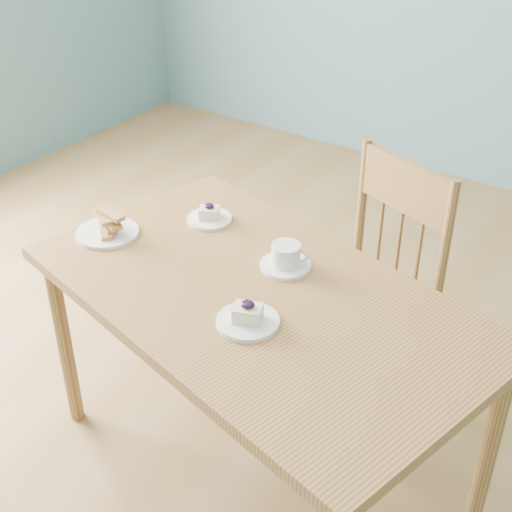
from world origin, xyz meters
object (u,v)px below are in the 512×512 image
dining_table (257,313)px  biscotti_plate (107,227)px  cheesecake_plate_far (209,216)px  cheesecake_plate_near (248,318)px  coffee_cup (286,258)px  dining_chair (366,289)px

dining_table → biscotti_plate: size_ratio=7.38×
cheesecake_plate_far → dining_table: bearing=-34.3°
cheesecake_plate_near → dining_table: bearing=114.6°
cheesecake_plate_far → coffee_cup: (0.36, -0.09, 0.02)m
dining_table → cheesecake_plate_far: size_ratio=10.03×
dining_table → cheesecake_plate_near: size_ratio=8.76×
coffee_cup → cheesecake_plate_far: bearing=142.0°
dining_table → cheesecake_plate_near: (0.06, -0.13, 0.09)m
cheesecake_plate_near → coffee_cup: coffee_cup is taller
dining_chair → cheesecake_plate_near: dining_chair is taller
dining_chair → cheesecake_plate_far: size_ratio=6.27×
dining_table → cheesecake_plate_near: bearing=-52.2°
dining_table → biscotti_plate: bearing=-166.0°
biscotti_plate → cheesecake_plate_near: bearing=-11.0°
dining_table → biscotti_plate: (-0.58, -0.01, 0.10)m
dining_table → dining_chair: dining_chair is taller
cheesecake_plate_near → cheesecake_plate_far: (-0.42, 0.38, -0.00)m
cheesecake_plate_far → coffee_cup: bearing=-14.4°
coffee_cup → dining_chair: bearing=50.1°
dining_chair → cheesecake_plate_near: (-0.04, -0.64, 0.26)m
dining_table → biscotti_plate: 0.58m
dining_chair → biscotti_plate: (-0.68, -0.52, 0.27)m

